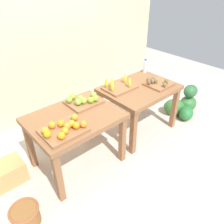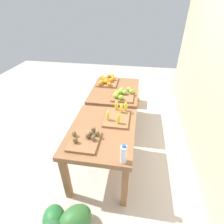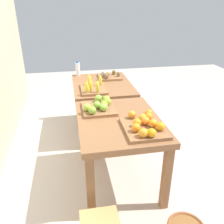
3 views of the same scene
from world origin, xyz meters
name	(u,v)px [view 2 (image 2 of 3)]	position (x,y,z in m)	size (l,w,h in m)	color
ground_plane	(110,142)	(0.00, 0.00, 0.00)	(8.00, 8.00, 0.00)	beige
display_table_left	(115,95)	(-0.56, 0.00, 0.63)	(1.04, 0.80, 0.73)	brown
display_table_right	(102,136)	(0.56, 0.00, 0.63)	(1.04, 0.80, 0.73)	brown
orange_bin	(107,81)	(-0.80, -0.18, 0.78)	(0.47, 0.36, 0.11)	#90603C
apple_bin	(123,94)	(-0.31, 0.16, 0.78)	(0.40, 0.34, 0.11)	#90603C
banana_crate	(117,116)	(0.30, 0.15, 0.77)	(0.44, 0.32, 0.17)	#90603C
kiwi_bin	(85,139)	(0.80, -0.14, 0.76)	(0.36, 0.33, 0.10)	#90603C
water_bottle	(124,154)	(1.02, 0.31, 0.84)	(0.07, 0.07, 0.22)	silver
wicker_basket	(106,96)	(-1.43, -0.35, 0.11)	(0.29, 0.29, 0.22)	brown
cardboard_produce_box	(133,98)	(-1.37, 0.30, 0.13)	(0.40, 0.30, 0.27)	tan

